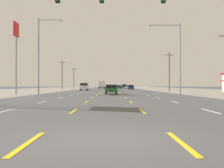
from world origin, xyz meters
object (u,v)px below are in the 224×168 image
Objects in this scene: box_truck_inner_left_farthest at (102,84)px; suv_far_right_distant_a at (124,86)px; pole_sign_left_row_1 at (16,41)px; streetlight_right_row_0 at (177,53)px; sedan_far_right_far at (128,87)px; hatchback_far_right_midfar at (131,87)px; streetlight_left_row_0 at (41,51)px; suv_far_left_mid at (84,87)px; sedan_inner_right_distant_b at (118,87)px; sedan_inner_right_farther at (119,87)px; sedan_center_turn_nearest at (111,89)px; sedan_center_turn_near at (111,88)px.

box_truck_inner_left_farthest is 20.17m from suv_far_right_distant_a.
pole_sign_left_row_1 is 1.06× the size of streetlight_right_row_0.
sedan_far_right_far is 26.39m from suv_far_right_distant_a.
suv_far_right_distant_a is at bearing 90.17° from hatchback_far_right_midfar.
streetlight_left_row_0 reaches higher than pole_sign_left_row_1.
suv_far_left_mid reaches higher than sedan_inner_right_distant_b.
sedan_inner_right_farther is 0.41× the size of pole_sign_left_row_1.
streetlight_right_row_0 is at bearing -0.00° from streetlight_left_row_0.
streetlight_right_row_0 is (13.19, -74.89, 4.13)m from box_truck_inner_left_farthest.
pole_sign_left_row_1 is at bearing -178.93° from sedan_center_turn_nearest.
sedan_center_turn_near is at bearing 114.13° from streetlight_right_row_0.
sedan_inner_right_distant_b is at bearing 78.91° from pole_sign_left_row_1.
streetlight_right_row_0 reaches higher than sedan_center_turn_nearest.
streetlight_left_row_0 is (4.25, -2.12, -1.90)m from pole_sign_left_row_1.
sedan_center_turn_nearest is 90.51m from sedan_inner_right_distant_b.
sedan_far_right_far is 27.25m from sedan_inner_right_distant_b.
sedan_center_turn_nearest is at bearing -89.75° from sedan_center_turn_near.
sedan_inner_right_distant_b is at bearing 87.19° from sedan_center_turn_near.
sedan_center_turn_near is 45.92m from sedan_inner_right_farther.
sedan_far_right_far and sedan_inner_right_farther have the same top height.
streetlight_right_row_0 is (2.66, -65.79, 5.21)m from sedan_far_right_far.
hatchback_far_right_midfar is at bearing 52.06° from suv_far_left_mid.
suv_far_left_mid is 1.09× the size of sedan_inner_right_farther.
sedan_inner_right_distant_b is 93.98m from streetlight_left_row_0.
streetlight_left_row_0 is (-6.33, -74.89, 4.37)m from box_truck_inner_left_farthest.
suv_far_right_distant_a is 0.45× the size of pole_sign_left_row_1.
streetlight_left_row_0 is at bearing -98.30° from sedan_inner_right_distant_b.
streetlight_left_row_0 is at bearing -100.26° from suv_far_right_distant_a.
streetlight_right_row_0 is (2.84, -92.17, 4.94)m from suv_far_right_distant_a.
streetlight_left_row_0 is (-3.02, -32.60, 5.18)m from suv_far_left_mid.
box_truck_inner_left_farthest reaches higher than suv_far_right_distant_a.
pole_sign_left_row_1 is at bearing -113.61° from hatchback_far_right_midfar.
box_truck_inner_left_farthest is at bearing 99.99° from streetlight_right_row_0.
sedan_inner_right_farther and sedan_inner_right_distant_b have the same top height.
streetlight_right_row_0 is (16.51, -32.60, 4.94)m from suv_far_left_mid.
streetlight_right_row_0 is at bearing -87.68° from sedan_far_right_far.
hatchback_far_right_midfar is 0.54× the size of box_truck_inner_left_farthest.
sedan_far_right_far is 0.41× the size of pole_sign_left_row_1.
hatchback_far_right_midfar is at bearing -90.21° from sedan_far_right_far.
hatchback_far_right_midfar is (6.70, 47.90, 0.03)m from sedan_center_turn_nearest.
sedan_far_right_far is 0.62× the size of box_truck_inner_left_farthest.
suv_far_right_distant_a is at bearing 79.74° from streetlight_left_row_0.
sedan_inner_right_farther is at bearing 101.06° from hatchback_far_right_midfar.
pole_sign_left_row_1 is at bearing -101.09° from sedan_inner_right_distant_b.
sedan_inner_right_farther is at bearing -90.01° from sedan_inner_right_distant_b.
sedan_far_right_far and sedan_inner_right_distant_b have the same top height.
sedan_inner_right_farther is at bearing 74.67° from pole_sign_left_row_1.
sedan_center_turn_near is 1.00× the size of sedan_far_right_far.
hatchback_far_right_midfar reaches higher than sedan_inner_right_farther.
sedan_far_right_far is (6.84, 44.58, 0.00)m from sedan_center_turn_near.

